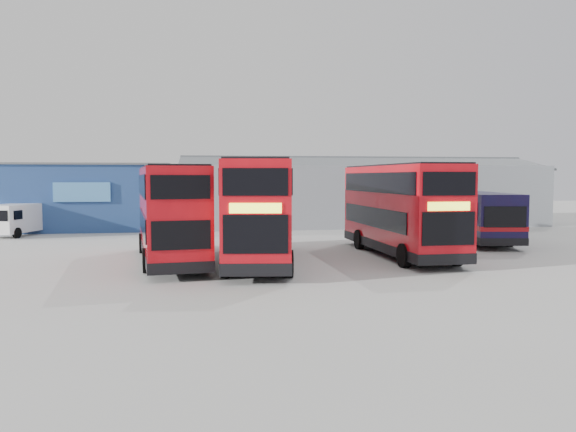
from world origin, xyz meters
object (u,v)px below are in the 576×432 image
Objects in this scene: double_decker_right at (399,210)px; single_decker_blue at (471,216)px; double_decker_left at (170,215)px; panel_van at (19,218)px; maintenance_shed at (356,194)px; office_block at (93,196)px; double_decker_centre at (259,212)px.

double_decker_right is 9.20m from single_decker_blue.
double_decker_right is (11.64, 0.73, 0.06)m from double_decker_left.
double_decker_right is at bearing -13.40° from panel_van.
maintenance_shed is 2.75× the size of double_decker_left.
office_block is 22.71m from double_decker_centre.
panel_van is (-26.10, -6.86, -1.37)m from maintenance_shed.
office_block is 2.27× the size of panel_van.
office_block is 1.11× the size of double_decker_left.
single_decker_blue reaches higher than panel_van.
panel_van is (-4.10, -4.85, -1.34)m from office_block.
double_decker_left is (7.11, -18.96, -0.29)m from office_block.
double_decker_left is 11.67m from double_decker_right.
maintenance_shed is 2.71× the size of double_decker_right.
panel_van is at bearing -165.28° from maintenance_shed.
double_decker_centre reaches higher than double_decker_right.
double_decker_centre is 21.42m from panel_van.
office_block is at bearing 66.73° from panel_van.
office_block is 1.05× the size of double_decker_centre.
double_decker_right is at bearing 175.99° from double_decker_left.
maintenance_shed is 24.21m from double_decker_centre.
maintenance_shed reaches higher than double_decker_right.
double_decker_left is 2.05× the size of panel_van.
double_decker_left is 4.24m from double_decker_centre.
double_decker_right is at bearing 18.03° from double_decker_centre.
double_decker_right is at bearing -99.12° from maintenance_shed.
single_decker_blue is (3.72, -14.27, -1.05)m from maintenance_shed.
single_decker_blue is at bearing 38.62° from double_decker_right.
double_decker_right reaches higher than panel_van.
office_block is at bearing 126.65° from double_decker_centre.
maintenance_shed reaches higher than panel_van.
single_decker_blue is (14.43, 7.44, -0.86)m from double_decker_centre.
maintenance_shed reaches higher than double_decker_left.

